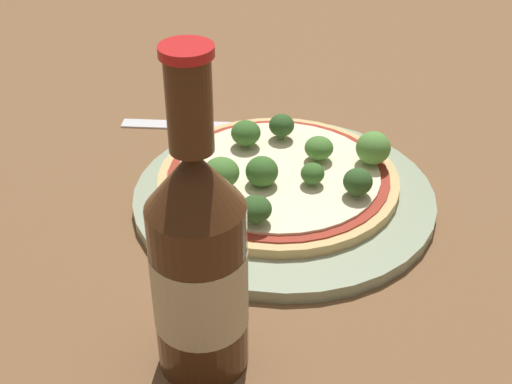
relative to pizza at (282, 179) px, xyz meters
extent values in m
plane|color=brown|center=(0.00, 0.00, -0.02)|extent=(3.00, 3.00, 0.00)
cylinder|color=#93A384|center=(0.01, 0.00, -0.01)|extent=(0.29, 0.29, 0.01)
cylinder|color=tan|center=(0.00, 0.00, 0.00)|extent=(0.23, 0.23, 0.01)
cylinder|color=maroon|center=(0.00, 0.00, 0.00)|extent=(0.21, 0.21, 0.00)
cylinder|color=beige|center=(0.00, 0.00, 0.01)|extent=(0.20, 0.20, 0.00)
cylinder|color=#6B8E51|center=(0.06, -0.05, 0.01)|extent=(0.01, 0.01, 0.01)
ellipsoid|color=#2D5123|center=(0.06, -0.05, 0.02)|extent=(0.03, 0.03, 0.02)
cylinder|color=#6B8E51|center=(-0.06, -0.01, 0.01)|extent=(0.01, 0.01, 0.01)
ellipsoid|color=#386628|center=(-0.06, -0.01, 0.02)|extent=(0.03, 0.03, 0.02)
cylinder|color=#6B8E51|center=(0.00, -0.06, 0.01)|extent=(0.01, 0.01, 0.01)
ellipsoid|color=#477A33|center=(0.00, -0.06, 0.02)|extent=(0.03, 0.03, 0.03)
cylinder|color=#6B8E51|center=(-0.01, 0.04, 0.01)|extent=(0.01, 0.01, 0.01)
ellipsoid|color=#477A33|center=(-0.01, 0.04, 0.02)|extent=(0.03, 0.03, 0.02)
cylinder|color=#6B8E51|center=(0.03, 0.02, 0.01)|extent=(0.01, 0.01, 0.01)
ellipsoid|color=#386628|center=(0.03, 0.02, 0.02)|extent=(0.02, 0.02, 0.02)
cylinder|color=#6B8E51|center=(0.06, 0.05, 0.01)|extent=(0.01, 0.01, 0.01)
ellipsoid|color=#2D5123|center=(0.06, 0.05, 0.02)|extent=(0.03, 0.03, 0.02)
cylinder|color=#6B8E51|center=(-0.06, 0.02, 0.01)|extent=(0.01, 0.01, 0.01)
ellipsoid|color=#2D5123|center=(-0.06, 0.02, 0.02)|extent=(0.03, 0.03, 0.02)
cylinder|color=#6B8E51|center=(0.01, -0.03, 0.01)|extent=(0.01, 0.01, 0.01)
ellipsoid|color=#386628|center=(0.01, -0.03, 0.02)|extent=(0.03, 0.03, 0.03)
cylinder|color=#6B8E51|center=(0.01, 0.09, 0.01)|extent=(0.01, 0.01, 0.01)
ellipsoid|color=#568E3D|center=(0.01, 0.09, 0.02)|extent=(0.03, 0.03, 0.03)
cylinder|color=#472814|center=(0.17, -0.13, 0.05)|extent=(0.06, 0.06, 0.14)
cylinder|color=#C6B793|center=(0.17, -0.13, 0.05)|extent=(0.07, 0.07, 0.06)
cone|color=#472814|center=(0.17, -0.13, 0.14)|extent=(0.06, 0.06, 0.04)
cylinder|color=#472814|center=(0.17, -0.13, 0.19)|extent=(0.03, 0.03, 0.06)
cylinder|color=red|center=(0.17, -0.13, 0.22)|extent=(0.03, 0.03, 0.01)
cube|color=silver|center=(-0.16, -0.03, -0.02)|extent=(0.10, 0.18, 0.00)
camera|label=1|loc=(0.52, -0.23, 0.37)|focal=50.00mm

